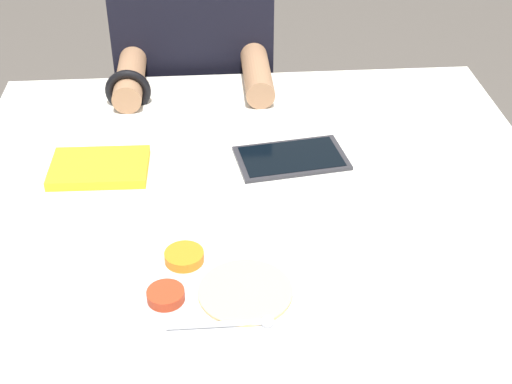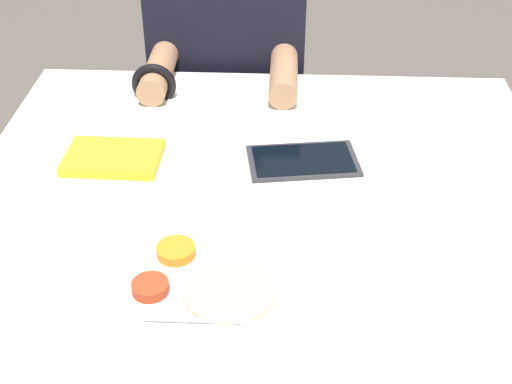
{
  "view_description": "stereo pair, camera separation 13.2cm",
  "coord_description": "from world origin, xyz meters",
  "views": [
    {
      "loc": [
        -0.09,
        -1.16,
        1.58
      ],
      "look_at": [
        -0.01,
        -0.08,
        0.82
      ],
      "focal_mm": 50.0,
      "sensor_mm": 36.0,
      "label": 1
    },
    {
      "loc": [
        0.04,
        -1.16,
        1.58
      ],
      "look_at": [
        -0.01,
        -0.08,
        0.82
      ],
      "focal_mm": 50.0,
      "sensor_mm": 36.0,
      "label": 2
    }
  ],
  "objects": [
    {
      "name": "thali_tray",
      "position": [
        -0.1,
        -0.28,
        0.77
      ],
      "size": [
        0.32,
        0.32,
        0.03
      ],
      "color": "#B7BABF",
      "rests_on": "dining_table"
    },
    {
      "name": "tablet_device",
      "position": [
        0.08,
        0.12,
        0.77
      ],
      "size": [
        0.25,
        0.17,
        0.01
      ],
      "color": "#28282D",
      "rests_on": "dining_table"
    },
    {
      "name": "person_diner",
      "position": [
        -0.13,
        0.68,
        0.58
      ],
      "size": [
        0.42,
        0.44,
        1.25
      ],
      "color": "black",
      "rests_on": "ground_plane"
    },
    {
      "name": "red_notebook",
      "position": [
        -0.32,
        0.1,
        0.77
      ],
      "size": [
        0.2,
        0.14,
        0.02
      ],
      "color": "silver",
      "rests_on": "dining_table"
    },
    {
      "name": "dining_table",
      "position": [
        0.0,
        0.0,
        0.38
      ],
      "size": [
        1.21,
        1.09,
        0.76
      ],
      "color": "silver",
      "rests_on": "ground_plane"
    }
  ]
}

